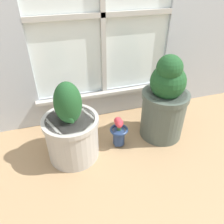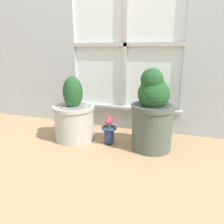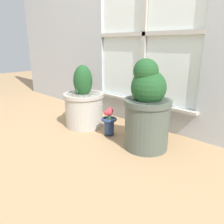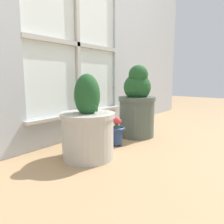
# 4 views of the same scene
# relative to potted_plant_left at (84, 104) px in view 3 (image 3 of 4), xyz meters

# --- Properties ---
(ground_plane) EXTENTS (10.00, 10.00, 0.00)m
(ground_plane) POSITION_rel_potted_plant_left_xyz_m (0.35, -0.16, -0.22)
(ground_plane) COLOR tan
(potted_plant_left) EXTENTS (0.37, 0.37, 0.58)m
(potted_plant_left) POSITION_rel_potted_plant_left_xyz_m (0.00, 0.00, 0.00)
(potted_plant_left) COLOR #B7B2A8
(potted_plant_left) RESTS_ON ground_plane
(potted_plant_right) EXTENTS (0.34, 0.34, 0.66)m
(potted_plant_right) POSITION_rel_potted_plant_left_xyz_m (0.70, 0.03, 0.08)
(potted_plant_right) COLOR #4C564C
(potted_plant_right) RESTS_ON ground_plane
(flower_vase) EXTENTS (0.14, 0.14, 0.24)m
(flower_vase) POSITION_rel_potted_plant_left_xyz_m (0.34, -0.00, -0.09)
(flower_vase) COLOR navy
(flower_vase) RESTS_ON ground_plane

